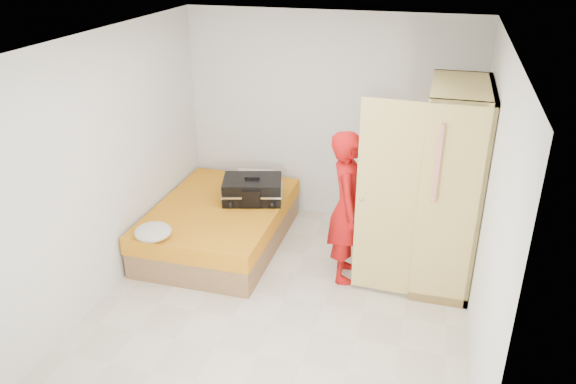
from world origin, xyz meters
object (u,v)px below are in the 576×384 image
(bed, at_px, (220,224))
(wardrobe, at_px, (444,192))
(round_cushion, at_px, (153,232))
(person, at_px, (348,207))
(suitcase, at_px, (252,190))

(bed, relative_size, wardrobe, 0.96)
(round_cushion, bearing_deg, person, 17.67)
(wardrobe, xyz_separation_m, suitcase, (-2.17, 0.27, -0.36))
(person, relative_size, suitcase, 2.04)
(round_cushion, bearing_deg, suitcase, 58.77)
(bed, xyz_separation_m, wardrobe, (2.50, -0.02, 0.75))
(person, height_order, round_cushion, person)
(bed, relative_size, round_cushion, 5.23)
(bed, height_order, wardrobe, wardrobe)
(wardrobe, distance_m, person, 1.00)
(wardrobe, relative_size, person, 1.28)
(person, bearing_deg, bed, 71.74)
(suitcase, relative_size, round_cushion, 2.09)
(bed, relative_size, suitcase, 2.50)
(bed, height_order, person, person)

